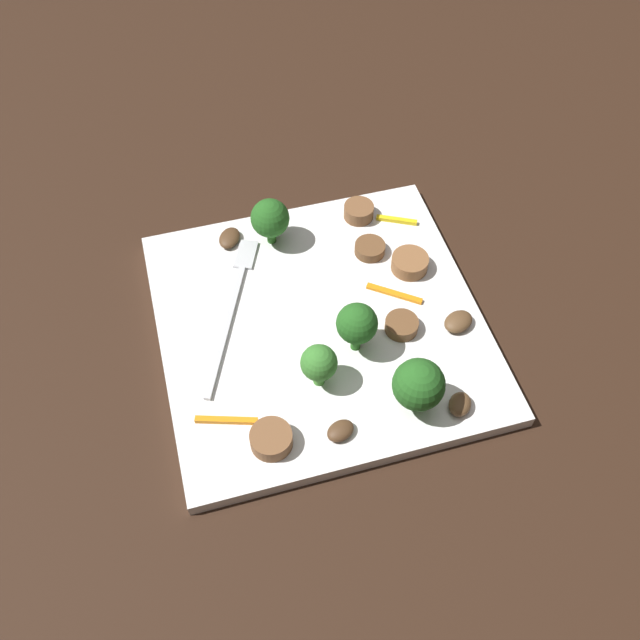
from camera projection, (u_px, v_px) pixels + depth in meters
name	position (u px, v px, depth m)	size (l,w,h in m)	color
ground_plane	(320.00, 329.00, 0.64)	(1.40, 1.40, 0.00)	black
plate	(320.00, 324.00, 0.63)	(0.29, 0.29, 0.01)	white
fork	(233.00, 302.00, 0.64)	(0.17, 0.08, 0.00)	silver
broccoli_floret_0	(357.00, 324.00, 0.58)	(0.04, 0.04, 0.05)	#296420
broccoli_floret_1	(270.00, 219.00, 0.66)	(0.04, 0.04, 0.05)	#296420
broccoli_floret_2	(419.00, 385.00, 0.55)	(0.04, 0.04, 0.06)	#296420
broccoli_floret_3	(319.00, 364.00, 0.57)	(0.03, 0.03, 0.04)	#408630
sausage_slice_0	(370.00, 249.00, 0.67)	(0.03, 0.03, 0.01)	brown
sausage_slice_1	(402.00, 325.00, 0.62)	(0.03, 0.03, 0.01)	brown
sausage_slice_2	(410.00, 263.00, 0.66)	(0.04, 0.04, 0.01)	brown
sausage_slice_3	(271.00, 439.00, 0.55)	(0.03, 0.03, 0.01)	brown
sausage_slice_4	(359.00, 211.00, 0.70)	(0.03, 0.03, 0.01)	brown
mushroom_0	(458.00, 322.00, 0.62)	(0.03, 0.02, 0.01)	brown
mushroom_1	(340.00, 431.00, 0.56)	(0.02, 0.02, 0.01)	#4C331E
mushroom_2	(230.00, 238.00, 0.68)	(0.03, 0.02, 0.01)	#4C331E
mushroom_3	(460.00, 404.00, 0.57)	(0.02, 0.02, 0.01)	brown
pepper_strip_0	(226.00, 420.00, 0.57)	(0.05, 0.01, 0.00)	orange
pepper_strip_1	(394.00, 294.00, 0.64)	(0.05, 0.01, 0.00)	orange
pepper_strip_2	(397.00, 220.00, 0.70)	(0.04, 0.00, 0.00)	yellow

